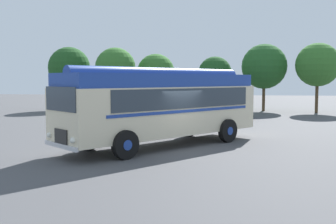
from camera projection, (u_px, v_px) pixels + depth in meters
The scene contains 11 objects.
ground_plane at pixel (173, 148), 17.07m from camera, with size 120.00×120.00×0.00m, color #474749.
vintage_bus at pixel (164, 104), 17.49m from camera, with size 8.42×9.24×3.49m.
car_near_left at pixel (167, 107), 30.24m from camera, with size 2.01×4.22×1.66m.
car_mid_left at pixel (205, 107), 30.40m from camera, with size 2.37×4.39×1.66m.
car_mid_right at pixel (239, 107), 30.16m from camera, with size 2.02×4.23×1.66m.
tree_far_left at pixel (68, 68), 38.62m from camera, with size 4.09×4.09×6.19m.
tree_left_of_centre at pixel (114, 69), 36.83m from camera, with size 3.79×3.79×5.98m.
tree_centre at pixel (156, 73), 37.96m from camera, with size 3.66×3.66×5.46m.
tree_right_of_centre at pixel (215, 74), 37.62m from camera, with size 3.19×3.19×5.19m.
tree_far_right at pixel (263, 67), 37.12m from camera, with size 4.24×4.24×6.35m.
tree_extra_right at pixel (318, 64), 35.09m from camera, with size 3.89×3.89×6.25m.
Camera 1 is at (1.78, -16.79, 2.95)m, focal length 42.00 mm.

